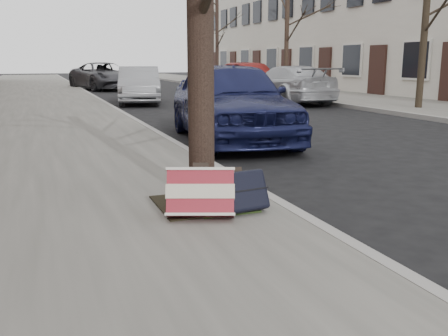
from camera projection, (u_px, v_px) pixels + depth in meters
name	position (u px, v px, depth m)	size (l,w,h in m)	color
near_sidewalk	(27.00, 103.00, 16.88)	(5.00, 70.00, 0.12)	gray
far_sidewalk	(322.00, 95.00, 20.84)	(4.00, 70.00, 0.12)	gray
house_far	(415.00, 13.00, 22.85)	(6.70, 40.00, 7.20)	beige
dirt_patch	(202.00, 203.00, 4.83)	(0.85, 0.85, 0.01)	black
suitcase_red	(201.00, 193.00, 4.37)	(0.58, 0.16, 0.42)	maroon
suitcase_navy	(239.00, 192.00, 4.50)	(0.52, 0.17, 0.37)	black
car_near_front	(231.00, 100.00, 9.30)	(1.78, 4.42, 1.51)	#151A44
car_near_mid	(139.00, 85.00, 17.51)	(1.36, 3.89, 1.28)	#979A9E
car_near_back	(104.00, 76.00, 25.69)	(2.31, 5.01, 1.39)	#36373B
car_far_front	(288.00, 85.00, 17.49)	(1.83, 4.51, 1.31)	#ADB0B5
car_far_back	(240.00, 78.00, 21.04)	(1.81, 4.49, 1.53)	maroon
tree_far_a	(426.00, 13.00, 14.23)	(0.20, 0.20, 5.40)	black
tree_far_b	(287.00, 29.00, 22.01)	(0.20, 0.20, 5.41)	black
tree_far_c	(217.00, 38.00, 30.31)	(0.20, 0.20, 5.42)	black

